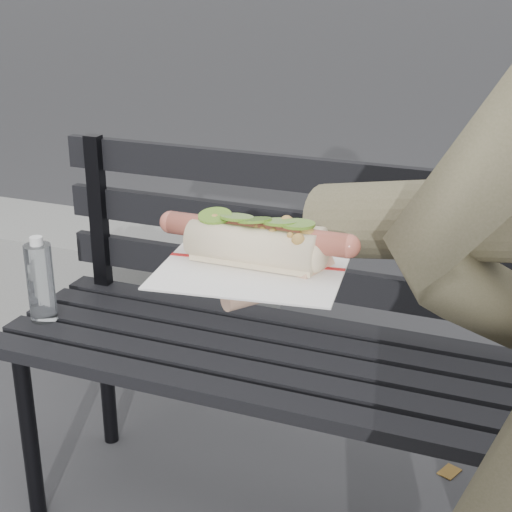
{
  "coord_description": "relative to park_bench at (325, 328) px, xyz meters",
  "views": [
    {
      "loc": [
        0.39,
        -0.66,
        1.3
      ],
      "look_at": [
        0.11,
        0.06,
        1.0
      ],
      "focal_mm": 55.0,
      "sensor_mm": 36.0,
      "label": 1
    }
  ],
  "objects": [
    {
      "name": "concrete_block",
      "position": [
        -1.02,
        0.68,
        -0.32
      ],
      "size": [
        1.2,
        0.4,
        0.4
      ],
      "primitive_type": "cube",
      "color": "slate",
      "rests_on": "ground"
    },
    {
      "name": "held_hotdog",
      "position": [
        0.35,
        -0.72,
        0.51
      ],
      "size": [
        0.63,
        0.31,
        0.2
      ],
      "color": "brown"
    },
    {
      "name": "park_bench",
      "position": [
        0.0,
        0.0,
        0.0
      ],
      "size": [
        1.5,
        0.44,
        0.88
      ],
      "color": "black",
      "rests_on": "ground"
    }
  ]
}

